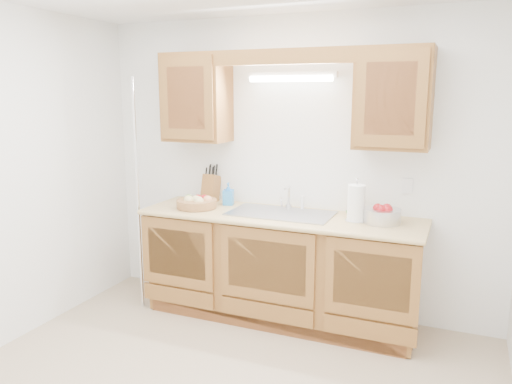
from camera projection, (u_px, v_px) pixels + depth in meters
The scene contains 17 objects.
room at pixel (211, 201), 2.90m from camera, with size 3.52×3.50×2.50m.
base_cabinets at pixel (280, 268), 4.14m from camera, with size 2.20×0.60×0.86m, color brown.
countertop at pixel (280, 217), 4.05m from camera, with size 2.30×0.63×0.04m, color tan.
upper_cabinet_left at pixel (197, 98), 4.31m from camera, with size 0.55×0.33×0.75m, color brown.
upper_cabinet_right at pixel (394, 99), 3.68m from camera, with size 0.55×0.33×0.75m, color brown.
valance at pixel (282, 56), 3.81m from camera, with size 2.20×0.05×0.12m, color brown.
fluorescent_fixture at pixel (291, 77), 4.04m from camera, with size 0.76×0.08×0.08m.
sink at pixel (281, 222), 4.07m from camera, with size 0.84×0.46×0.36m.
wire_shelf_pole at pixel (138, 196), 4.25m from camera, with size 0.03×0.03×2.00m, color silver.
outlet_plate at pixel (407, 186), 3.91m from camera, with size 0.08×0.01×0.12m, color white.
fruit_basket at pixel (197, 202), 4.26m from camera, with size 0.45×0.45×0.11m.
knife_block at pixel (211, 188), 4.51m from camera, with size 0.12×0.20×0.35m.
orange_canister at pixel (353, 202), 4.04m from camera, with size 0.09×0.09×0.20m.
soap_bottle at pixel (228, 194), 4.37m from camera, with size 0.09×0.09×0.20m, color #2980D0.
sponge at pixel (353, 213), 4.07m from camera, with size 0.12×0.10×0.02m.
paper_towel at pixel (356, 204), 3.79m from camera, with size 0.16×0.16×0.34m.
apple_bowl at pixel (382, 215), 3.76m from camera, with size 0.37×0.37×0.15m.
Camera 1 is at (1.34, -2.52, 1.86)m, focal length 35.00 mm.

